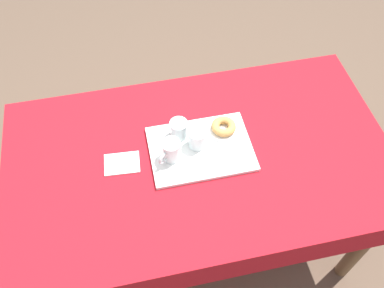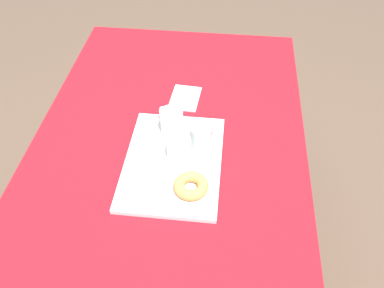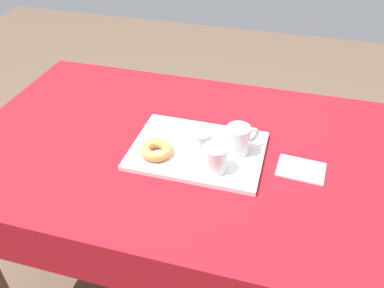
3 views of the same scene
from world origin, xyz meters
TOP-DOWN VIEW (x-y plane):
  - ground_plane at (0.00, 0.00)m, footprint 6.00×6.00m
  - dining_table at (0.00, 0.00)m, footprint 1.55×0.89m
  - serving_tray at (0.01, 0.03)m, footprint 0.41×0.29m
  - tea_mug_left at (-0.11, 0.01)m, footprint 0.10×0.09m
  - water_glass_near at (-0.06, 0.11)m, footprint 0.07×0.07m
  - water_glass_far at (-0.00, 0.05)m, footprint 0.07×0.07m
  - donut_plate_left at (0.12, 0.10)m, footprint 0.13×0.13m
  - sugar_donut_left at (0.12, 0.10)m, footprint 0.10×0.10m
  - paper_napkin at (-0.31, 0.03)m, footprint 0.15×0.11m

SIDE VIEW (x-z plane):
  - ground_plane at x=0.00m, z-range 0.00..0.00m
  - dining_table at x=0.00m, z-range 0.28..1.04m
  - paper_napkin at x=-0.31m, z-range 0.76..0.77m
  - serving_tray at x=0.01m, z-range 0.76..0.78m
  - donut_plate_left at x=0.12m, z-range 0.78..0.78m
  - sugar_donut_left at x=0.12m, z-range 0.78..0.81m
  - water_glass_far at x=0.00m, z-range 0.77..0.85m
  - water_glass_near at x=-0.06m, z-range 0.77..0.85m
  - tea_mug_left at x=-0.11m, z-range 0.77..0.86m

